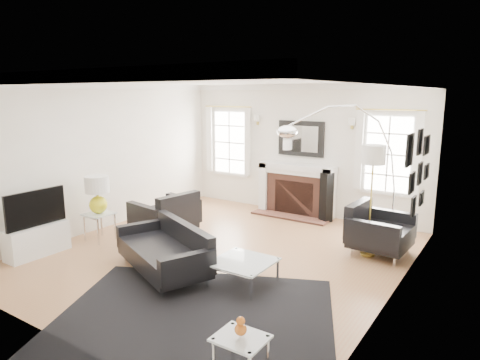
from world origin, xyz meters
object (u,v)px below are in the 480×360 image
Objects in this scene: fireplace at (296,190)px; coffee_table at (243,263)px; armchair_right at (377,231)px; sofa at (167,251)px; arc_floor_lamp at (342,168)px; armchair_left at (167,216)px; gourd_lamp at (97,192)px.

fireplace is 2.17× the size of coffee_table.
fireplace reaches higher than armchair_right.
coffee_table is (1.18, 0.24, -0.00)m from sofa.
coffee_table is at bearing -102.64° from arc_floor_lamp.
armchair_left is 3.68m from armchair_right.
armchair_left is 1.30m from gourd_lamp.
armchair_left is at bearing 157.35° from coffee_table.
gourd_lamp reaches higher than armchair_right.
arc_floor_lamp is at bearing 77.36° from coffee_table.
armchair_right is 4.84m from gourd_lamp.
gourd_lamp is at bearing -149.51° from arc_floor_lamp.
sofa is at bearing -123.78° from arc_floor_lamp.
armchair_left reaches higher than coffee_table.
sofa is at bearing -10.66° from gourd_lamp.
gourd_lamp is at bearing -154.21° from armchair_right.
armchair_right is 1.35× the size of coffee_table.
armchair_left reaches higher than armchair_right.
coffee_table is at bearing -75.05° from fireplace.
sofa is 3.41m from armchair_right.
armchair_left is at bearing 132.66° from sofa.
arc_floor_lamp is at bearing 30.49° from gourd_lamp.
armchair_right is 1.56× the size of gourd_lamp.
fireplace is 2.53m from armchair_right.
fireplace is at bearing 147.57° from armchair_right.
sofa is 1.85× the size of armchair_right.
sofa is 3.22m from arc_floor_lamp.
armchair_left is (-1.10, 1.19, 0.07)m from sofa.
armchair_right reaches higher than coffee_table.
fireplace is 0.68× the size of arc_floor_lamp.
gourd_lamp is (-0.87, -0.82, 0.50)m from armchair_left.
arc_floor_lamp is (2.79, 1.34, 0.96)m from armchair_left.
fireplace is 3.83m from sofa.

